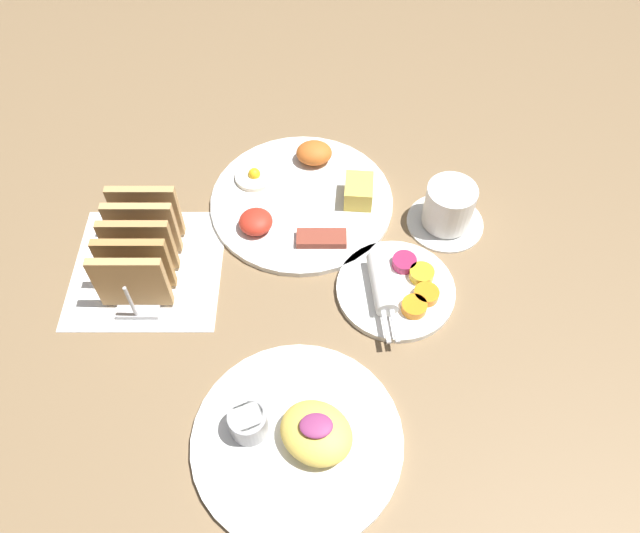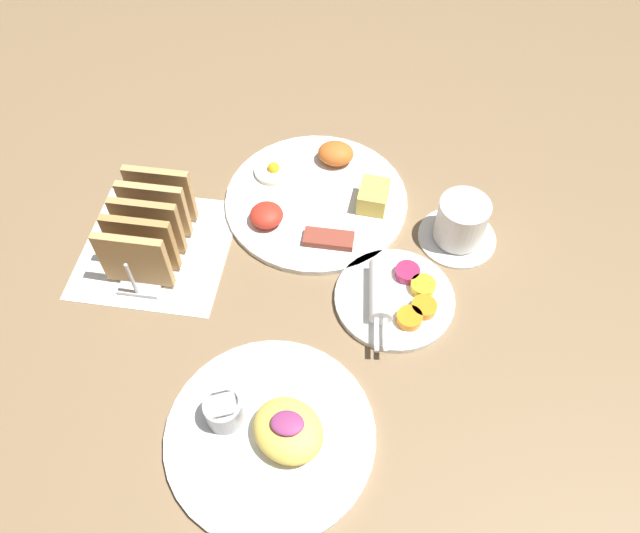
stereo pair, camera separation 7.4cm
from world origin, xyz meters
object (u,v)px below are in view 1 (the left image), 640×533
at_px(plate_foreground, 299,436).
at_px(plate_condiments, 397,288).
at_px(coffee_cup, 450,209).
at_px(toast_rack, 141,247).
at_px(plate_breakfast, 304,197).

bearing_deg(plate_foreground, plate_condiments, 58.43).
bearing_deg(coffee_cup, plate_condiments, -124.00).
distance_m(toast_rack, coffee_cup, 0.46).
distance_m(plate_breakfast, coffee_cup, 0.23).
xyz_separation_m(plate_breakfast, plate_foreground, (0.00, -0.40, 0.00)).
distance_m(plate_condiments, toast_rack, 0.37).
xyz_separation_m(plate_foreground, coffee_cup, (0.22, 0.35, 0.02)).
bearing_deg(plate_foreground, toast_rack, 131.07).
distance_m(plate_condiments, plate_foreground, 0.26).
relative_size(plate_foreground, coffee_cup, 2.20).
relative_size(plate_condiments, toast_rack, 1.03).
bearing_deg(coffee_cup, plate_breakfast, 168.50).
bearing_deg(plate_breakfast, plate_foreground, -89.99).
distance_m(plate_breakfast, plate_condiments, 0.22).
height_order(plate_condiments, coffee_cup, coffee_cup).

